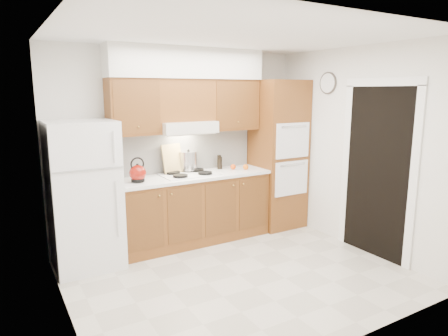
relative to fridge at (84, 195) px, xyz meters
name	(u,v)px	position (x,y,z in m)	size (l,w,h in m)	color
floor	(239,275)	(1.41, -1.14, -0.86)	(3.60, 3.60, 0.00)	beige
ceiling	(240,35)	(1.41, -1.14, 1.74)	(3.60, 3.60, 0.00)	white
wall_back	(181,145)	(1.41, 0.36, 0.44)	(3.60, 0.02, 2.60)	silver
wall_left	(60,181)	(-0.40, -1.14, 0.44)	(0.02, 3.00, 2.60)	silver
wall_right	(357,149)	(3.21, -1.14, 0.44)	(0.02, 3.00, 2.60)	silver
fridge	(84,195)	(0.00, 0.00, 0.00)	(0.75, 0.72, 1.72)	white
base_cabinets	(193,210)	(1.43, 0.06, -0.41)	(2.11, 0.60, 0.90)	brown
countertop	(193,176)	(1.43, 0.05, 0.06)	(2.13, 0.62, 0.04)	white
backsplash	(183,151)	(1.43, 0.34, 0.36)	(2.11, 0.03, 0.56)	white
oven_cabinet	(278,155)	(2.85, 0.03, 0.24)	(0.70, 0.65, 2.20)	brown
upper_cab_left	(133,107)	(0.69, 0.19, 0.99)	(0.63, 0.33, 0.70)	brown
upper_cab_right	(231,105)	(2.12, 0.19, 0.99)	(0.73, 0.33, 0.70)	brown
range_hood	(186,127)	(1.38, 0.13, 0.71)	(0.75, 0.45, 0.15)	silver
upper_cab_over_hood	(184,100)	(1.38, 0.19, 1.06)	(0.75, 0.33, 0.55)	brown
soffit	(187,63)	(1.43, 0.18, 1.54)	(2.13, 0.36, 0.40)	silver
cooktop	(189,174)	(1.38, 0.07, 0.09)	(0.74, 0.50, 0.01)	white
doorway	(377,173)	(3.19, -1.49, 0.19)	(0.02, 0.90, 2.10)	black
wall_clock	(328,83)	(3.19, -0.59, 1.29)	(0.30, 0.30, 0.02)	#3F3833
kettle	(138,173)	(0.65, -0.01, 0.19)	(0.21, 0.21, 0.21)	maroon
cutting_board	(172,159)	(1.23, 0.26, 0.28)	(0.31, 0.02, 0.41)	tan
stock_pot	(189,161)	(1.46, 0.25, 0.23)	(0.24, 0.24, 0.25)	#B7B6BB
condiment_a	(219,162)	(1.95, 0.25, 0.18)	(0.06, 0.06, 0.20)	black
condiment_b	(220,163)	(1.94, 0.20, 0.17)	(0.06, 0.06, 0.18)	black
condiment_c	(219,164)	(1.92, 0.21, 0.16)	(0.05, 0.05, 0.15)	black
orange_near	(246,167)	(2.23, -0.02, 0.12)	(0.08, 0.08, 0.08)	#E3470B
orange_far	(233,167)	(2.08, 0.08, 0.12)	(0.08, 0.08, 0.08)	#FF520D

